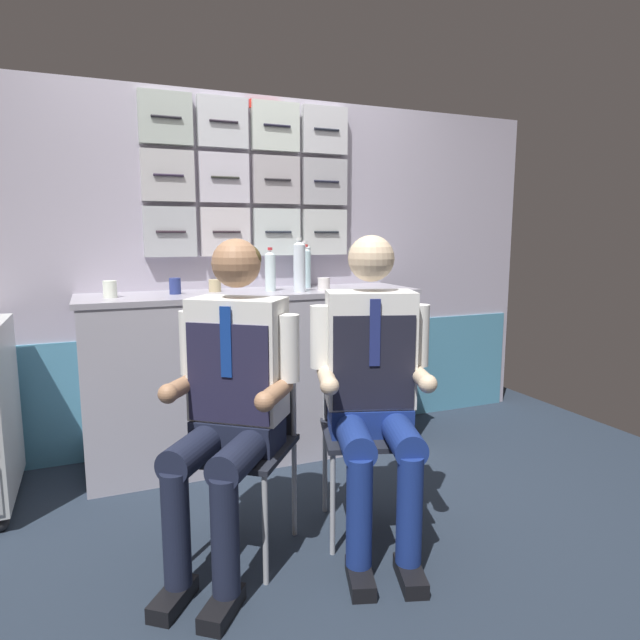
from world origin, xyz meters
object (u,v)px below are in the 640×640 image
at_px(crew_member_right, 373,375).
at_px(paper_cup_blue, 324,284).
at_px(folding_chair_right, 366,408).
at_px(crew_member_left, 230,388).
at_px(water_bottle_clear, 305,265).
at_px(folding_chair_left, 247,421).

xyz_separation_m(crew_member_right, paper_cup_blue, (0.21, 1.03, 0.29)).
relative_size(folding_chair_right, paper_cup_blue, 11.94).
bearing_deg(crew_member_right, crew_member_left, 174.14).
bearing_deg(paper_cup_blue, crew_member_left, -129.66).
xyz_separation_m(crew_member_right, water_bottle_clear, (0.18, 1.28, 0.39)).
bearing_deg(folding_chair_left, folding_chair_right, -3.86).
bearing_deg(crew_member_left, paper_cup_blue, 50.34).
bearing_deg(crew_member_left, folding_chair_right, 7.97).
relative_size(crew_member_left, folding_chair_right, 1.51).
height_order(crew_member_right, water_bottle_clear, crew_member_right).
distance_m(crew_member_left, folding_chair_right, 0.67).
xyz_separation_m(folding_chair_left, crew_member_left, (-0.10, -0.13, 0.19)).
xyz_separation_m(crew_member_left, folding_chair_right, (0.64, 0.09, -0.19)).
distance_m(folding_chair_left, paper_cup_blue, 1.20).
height_order(folding_chair_left, folding_chair_right, same).
bearing_deg(folding_chair_left, paper_cup_blue, 50.01).
xyz_separation_m(crew_member_left, water_bottle_clear, (0.78, 1.22, 0.40)).
xyz_separation_m(crew_member_left, crew_member_right, (0.59, -0.06, 0.01)).
height_order(water_bottle_clear, paper_cup_blue, water_bottle_clear).
bearing_deg(water_bottle_clear, crew_member_left, -122.51).
distance_m(folding_chair_right, crew_member_right, 0.25).
relative_size(folding_chair_left, crew_member_left, 0.66).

